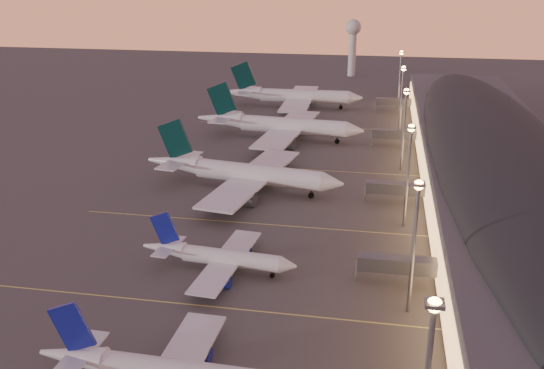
{
  "coord_description": "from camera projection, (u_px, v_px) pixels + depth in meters",
  "views": [
    {
      "loc": [
        28.89,
        -100.89,
        60.2
      ],
      "look_at": [
        2.0,
        45.0,
        7.0
      ],
      "focal_mm": 40.0,
      "sensor_mm": 36.0,
      "label": 1
    }
  ],
  "objects": [
    {
      "name": "lane_markings",
      "position": [
        261.0,
        216.0,
        155.67
      ],
      "size": [
        90.0,
        180.36,
        0.0
      ],
      "color": "#D8C659",
      "rests_on": "ground"
    },
    {
      "name": "terminal_building",
      "position": [
        496.0,
        159.0,
        172.21
      ],
      "size": [
        56.35,
        255.0,
        17.46
      ],
      "color": "#47474C",
      "rests_on": "ground"
    },
    {
      "name": "light_masts",
      "position": [
        406.0,
        132.0,
        166.74
      ],
      "size": [
        2.2,
        217.2,
        25.9
      ],
      "color": "gray",
      "rests_on": "ground"
    },
    {
      "name": "airliner_wide_near",
      "position": [
        242.0,
        173.0,
        173.0
      ],
      "size": [
        59.99,
        55.29,
        19.23
      ],
      "rotation": [
        0.0,
        0.0,
        -0.16
      ],
      "color": "silver",
      "rests_on": "ground"
    },
    {
      "name": "airliner_narrow_north",
      "position": [
        218.0,
        257.0,
        126.69
      ],
      "size": [
        34.08,
        30.55,
        12.17
      ],
      "rotation": [
        0.0,
        0.0,
        -0.09
      ],
      "color": "silver",
      "rests_on": "ground"
    },
    {
      "name": "airliner_wide_far",
      "position": [
        292.0,
        96.0,
        274.73
      ],
      "size": [
        64.19,
        58.27,
        20.59
      ],
      "rotation": [
        0.0,
        0.0,
        0.02
      ],
      "color": "silver",
      "rests_on": "ground"
    },
    {
      "name": "radar_tower",
      "position": [
        353.0,
        38.0,
        350.23
      ],
      "size": [
        9.0,
        9.0,
        32.5
      ],
      "color": "silver",
      "rests_on": "ground"
    },
    {
      "name": "airliner_wide_mid",
      "position": [
        279.0,
        125.0,
        223.9
      ],
      "size": [
        63.83,
        58.47,
        20.41
      ],
      "rotation": [
        0.0,
        0.0,
        -0.1
      ],
      "color": "silver",
      "rests_on": "ground"
    },
    {
      "name": "ground",
      "position": [
        220.0,
        294.0,
        118.64
      ],
      "size": [
        700.0,
        700.0,
        0.0
      ],
      "primitive_type": "plane",
      "color": "#3F3D3A"
    }
  ]
}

